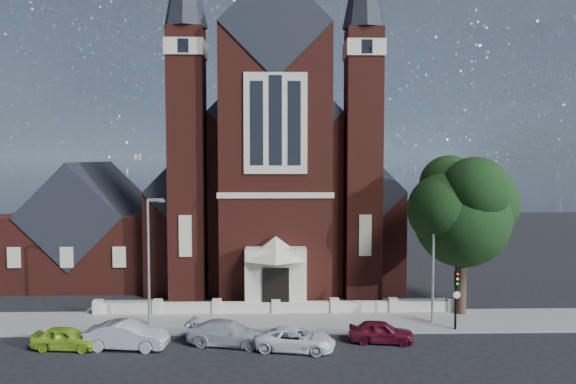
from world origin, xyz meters
The scene contains 15 objects.
ground centered at (0.00, 15.00, 0.00)m, with size 120.00×120.00×0.00m, color black.
pavement_strip centered at (0.00, 4.50, 0.00)m, with size 60.00×5.00×0.12m, color gray.
forecourt_paving centered at (0.00, 8.50, 0.00)m, with size 26.00×3.00×0.14m, color gray.
forecourt_wall centered at (0.00, 6.50, 0.00)m, with size 24.00×0.40×0.90m, color #B0A78C.
church centered at (0.00, 22.94, 8.19)m, with size 20.01×34.90×29.20m.
parish_hall centered at (-16.00, 18.00, 4.01)m, with size 12.00×12.20×10.24m.
street_tree centered at (12.60, 5.71, 6.96)m, with size 6.40×6.60×10.70m.
street_lamp_left centered at (-7.91, 4.00, 4.60)m, with size 1.16×0.22×8.09m.
street_lamp_right centered at (10.09, 4.00, 4.60)m, with size 1.16×0.22×8.09m.
traffic_signal centered at (11.00, 2.43, 2.58)m, with size 0.28×0.42×4.00m.
car_lime_van centered at (-11.68, -0.19, 0.63)m, with size 1.49×3.71×1.26m, color #8DB724.
car_silver_a centered at (-8.33, -0.20, 0.75)m, with size 1.59×4.55×1.50m, color #A0A2A8.
car_silver_b centered at (-2.72, 0.31, 0.68)m, with size 1.91×4.70×1.37m, color #AFB0B7.
car_white_suv centered at (1.06, -0.67, 0.61)m, with size 2.04×4.42×1.23m, color white.
car_dark_red centered at (6.03, 0.49, 0.64)m, with size 1.50×3.73×1.27m, color #530E1C.
Camera 1 is at (-0.13, -31.04, 10.68)m, focal length 35.00 mm.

